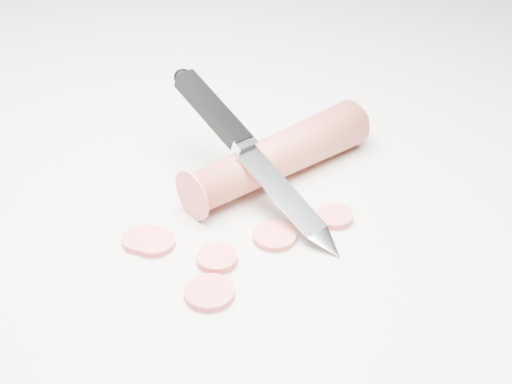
{
  "coord_description": "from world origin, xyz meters",
  "views": [
    {
      "loc": [
        0.01,
        -0.51,
        0.36
      ],
      "look_at": [
        0.01,
        -0.02,
        0.02
      ],
      "focal_mm": 50.0,
      "sensor_mm": 36.0,
      "label": 1
    }
  ],
  "objects": [
    {
      "name": "carrot_slice_3",
      "position": [
        -0.02,
        -0.13,
        0.0
      ],
      "size": [
        0.04,
        0.04,
        0.01
      ],
      "primitive_type": "cylinder",
      "color": "#E75953",
      "rests_on": "ground"
    },
    {
      "name": "carrot",
      "position": [
        0.03,
        0.03,
        0.02
      ],
      "size": [
        0.17,
        0.15,
        0.04
      ],
      "primitive_type": "cylinder",
      "rotation": [
        1.57,
        0.0,
        -0.87
      ],
      "color": "#BA4C37",
      "rests_on": "ground"
    },
    {
      "name": "carrot_slice_0",
      "position": [
        -0.07,
        -0.07,
        0.0
      ],
      "size": [
        0.03,
        0.03,
        0.01
      ],
      "primitive_type": "cylinder",
      "color": "#E75953",
      "rests_on": "ground"
    },
    {
      "name": "carrot_slice_5",
      "position": [
        -0.08,
        -0.07,
        0.0
      ],
      "size": [
        0.03,
        0.03,
        0.01
      ],
      "primitive_type": "cylinder",
      "color": "#E75953",
      "rests_on": "ground"
    },
    {
      "name": "carrot_slice_4",
      "position": [
        0.03,
        -0.06,
        0.0
      ],
      "size": [
        0.04,
        0.04,
        0.01
      ],
      "primitive_type": "cylinder",
      "color": "#E75953",
      "rests_on": "ground"
    },
    {
      "name": "kitchen_knife",
      "position": [
        0.01,
        -0.0,
        0.04
      ],
      "size": [
        0.16,
        0.18,
        0.09
      ],
      "primitive_type": null,
      "color": "silver",
      "rests_on": "ground"
    },
    {
      "name": "carrot_slice_1",
      "position": [
        0.08,
        -0.04,
        0.0
      ],
      "size": [
        0.03,
        0.03,
        0.01
      ],
      "primitive_type": "cylinder",
      "color": "#E75953",
      "rests_on": "ground"
    },
    {
      "name": "ground",
      "position": [
        0.0,
        0.0,
        0.0
      ],
      "size": [
        2.4,
        2.4,
        0.0
      ],
      "primitive_type": "plane",
      "color": "silver",
      "rests_on": "ground"
    },
    {
      "name": "carrot_slice_2",
      "position": [
        -0.02,
        -0.09,
        0.0
      ],
      "size": [
        0.03,
        0.03,
        0.01
      ],
      "primitive_type": "cylinder",
      "color": "#E75953",
      "rests_on": "ground"
    }
  ]
}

